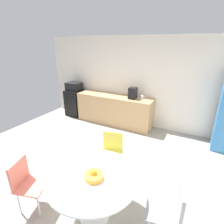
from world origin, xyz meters
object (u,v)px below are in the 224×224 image
object	(u,v)px
coffee_maker	(133,93)
fruit_bowl	(94,175)
chair_coral	(26,179)
microwave	(74,86)
mug_white	(142,97)
chair_gray	(172,207)
chair_yellow	(112,149)
mini_fridge	(75,103)
round_table	(93,183)

from	to	relation	value
coffee_maker	fruit_bowl	bearing A→B (deg)	-77.23
chair_coral	fruit_bowl	bearing A→B (deg)	15.12
microwave	coffee_maker	xyz separation A→B (m)	(2.12, 0.00, 0.04)
mug_white	microwave	bearing A→B (deg)	-177.59
chair_gray	chair_coral	bearing A→B (deg)	-165.40
microwave	chair_yellow	world-z (taller)	microwave
mini_fridge	fruit_bowl	size ratio (longest dim) A/B	3.51
round_table	mini_fridge	bearing A→B (deg)	132.23
chair_coral	fruit_bowl	xyz separation A→B (m)	(1.03, 0.28, 0.28)
chair_gray	microwave	bearing A→B (deg)	143.03
mini_fridge	microwave	world-z (taller)	microwave
mini_fridge	chair_coral	bearing A→B (deg)	-61.96
chair_yellow	fruit_bowl	xyz separation A→B (m)	(0.28, -1.04, 0.28)
chair_coral	mug_white	size ratio (longest dim) A/B	6.43
chair_yellow	fruit_bowl	world-z (taller)	fruit_bowl
round_table	mug_white	distance (m)	3.21
chair_yellow	mug_white	bearing A→B (deg)	94.49
chair_yellow	chair_gray	bearing A→B (deg)	-32.21
chair_coral	mug_white	xyz separation A→B (m)	(0.57, 3.48, 0.43)
microwave	chair_yellow	bearing A→B (deg)	-39.12
microwave	chair_coral	world-z (taller)	microwave
chair_coral	coffee_maker	size ratio (longest dim) A/B	2.59
mini_fridge	chair_gray	world-z (taller)	mini_fridge
microwave	round_table	xyz separation A→B (m)	(2.79, -3.07, -0.38)
chair_gray	fruit_bowl	world-z (taller)	fruit_bowl
chair_gray	fruit_bowl	xyz separation A→B (m)	(-0.97, -0.24, 0.28)
round_table	chair_yellow	bearing A→B (deg)	103.75
mini_fridge	fruit_bowl	distance (m)	4.21
mini_fridge	mug_white	size ratio (longest dim) A/B	6.90
chair_coral	chair_gray	size ratio (longest dim) A/B	1.00
mug_white	round_table	bearing A→B (deg)	-82.53
fruit_bowl	coffee_maker	world-z (taller)	coffee_maker
mug_white	coffee_maker	bearing A→B (deg)	-158.17
chair_gray	round_table	bearing A→B (deg)	-168.18
chair_gray	coffee_maker	distance (m)	3.36
mini_fridge	coffee_maker	world-z (taller)	coffee_maker
chair_yellow	mug_white	distance (m)	2.22
mini_fridge	coffee_maker	xyz separation A→B (m)	(2.12, 0.00, 0.61)
chair_coral	microwave	bearing A→B (deg)	118.04
coffee_maker	chair_yellow	bearing A→B (deg)	-78.54
fruit_bowl	coffee_maker	distance (m)	3.19
fruit_bowl	mug_white	bearing A→B (deg)	98.08
chair_yellow	coffee_maker	xyz separation A→B (m)	(-0.42, 2.07, 0.54)
chair_yellow	fruit_bowl	size ratio (longest dim) A/B	3.27
chair_coral	round_table	bearing A→B (deg)	17.37
mug_white	chair_yellow	bearing A→B (deg)	-85.51
chair_yellow	mug_white	size ratio (longest dim) A/B	6.43
round_table	coffee_maker	distance (m)	3.17
round_table	chair_coral	xyz separation A→B (m)	(-0.99, -0.31, -0.12)
round_table	fruit_bowl	distance (m)	0.17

